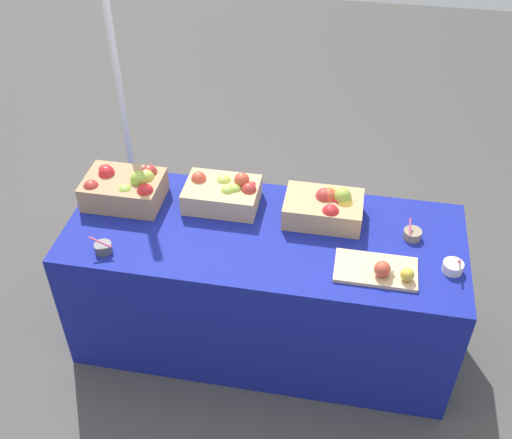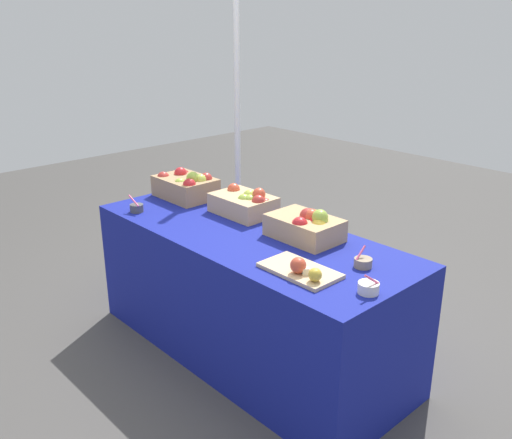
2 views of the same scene
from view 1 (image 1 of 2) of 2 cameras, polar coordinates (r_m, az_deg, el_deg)
name	(u,v)px [view 1 (image 1 of 2)]	position (r m, az deg, el deg)	size (l,w,h in m)	color
ground_plane	(263,332)	(3.49, 0.64, -10.32)	(10.00, 10.00, 0.00)	#474442
table	(263,286)	(3.21, 0.68, -6.11)	(1.90, 0.76, 0.74)	navy
apple_crate_left	(124,188)	(3.16, -11.97, 2.88)	(0.38, 0.27, 0.19)	tan
apple_crate_middle	(224,193)	(3.08, -2.92, 2.45)	(0.36, 0.25, 0.17)	tan
apple_crate_right	(327,207)	(3.00, 6.51, 1.19)	(0.37, 0.25, 0.17)	tan
cutting_board_front	(381,270)	(2.79, 11.36, -4.58)	(0.36, 0.20, 0.09)	#D1B284
sample_bowl_near	(103,248)	(2.92, -13.84, -2.52)	(0.10, 0.08, 0.10)	#4C4C51
sample_bowl_mid	(453,267)	(2.88, 17.61, -4.17)	(0.09, 0.09, 0.10)	silver
sample_bowl_far	(412,234)	(3.00, 14.14, -1.30)	(0.08, 0.08, 0.09)	gray
tent_pole	(117,74)	(3.60, -12.63, 12.88)	(0.04, 0.04, 2.19)	white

